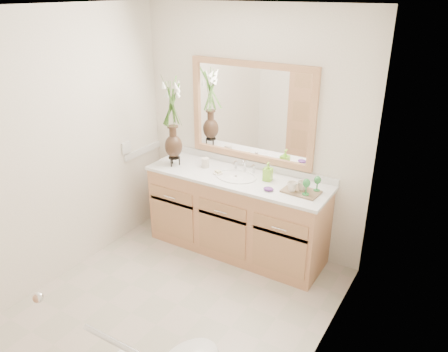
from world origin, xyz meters
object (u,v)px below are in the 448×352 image
Objects in this scene: tumbler at (205,163)px; tray at (301,192)px; soap_bottle at (268,172)px; flower_vase at (172,109)px.

tray is (1.06, -0.05, -0.04)m from tumbler.
soap_bottle is at bearing 2.62° from tumbler.
flower_vase is 1.12m from soap_bottle.
tray is (0.37, -0.08, -0.07)m from soap_bottle.
tumbler is at bearing 176.10° from soap_bottle.
tumbler reaches higher than tray.
tumbler is 0.30× the size of tray.
flower_vase is 8.91× the size of tumbler.
flower_vase is 2.69× the size of tray.
tray is (1.36, 0.07, -0.58)m from flower_vase.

